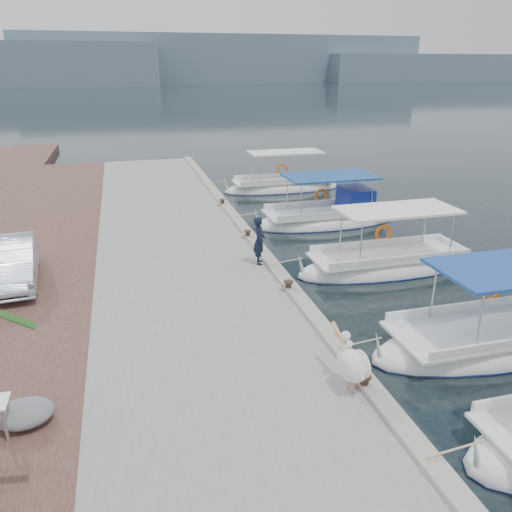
% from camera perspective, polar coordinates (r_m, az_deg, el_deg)
% --- Properties ---
extents(ground, '(400.00, 400.00, 0.00)m').
position_cam_1_polar(ground, '(14.11, 6.97, -8.16)').
color(ground, black).
rests_on(ground, ground).
extents(concrete_quay, '(6.00, 40.00, 0.50)m').
position_cam_1_polar(concrete_quay, '(17.74, -8.09, -1.02)').
color(concrete_quay, gray).
rests_on(concrete_quay, ground).
extents(quay_curb, '(0.44, 40.00, 0.12)m').
position_cam_1_polar(quay_curb, '(18.12, 0.60, 0.73)').
color(quay_curb, '#9A9689').
rests_on(quay_curb, concrete_quay).
extents(cobblestone_strip, '(4.00, 40.00, 0.50)m').
position_cam_1_polar(cobblestone_strip, '(17.94, -24.13, -2.49)').
color(cobblestone_strip, '#4C2E28').
rests_on(cobblestone_strip, ground).
extents(distant_hills, '(330.00, 60.00, 18.00)m').
position_cam_1_polar(distant_hills, '(215.63, -6.22, 21.11)').
color(distant_hills, slate).
rests_on(distant_hills, ground).
extents(fishing_caique_b, '(7.73, 2.43, 2.83)m').
position_cam_1_polar(fishing_caique_b, '(14.73, 26.66, -8.58)').
color(fishing_caique_b, white).
rests_on(fishing_caique_b, ground).
extents(fishing_caique_c, '(6.85, 2.18, 2.83)m').
position_cam_1_polar(fishing_caique_c, '(18.42, 14.81, -1.11)').
color(fishing_caique_c, white).
rests_on(fishing_caique_c, ground).
extents(fishing_caique_d, '(6.69, 2.56, 2.83)m').
position_cam_1_polar(fishing_caique_d, '(23.27, 8.05, 4.20)').
color(fishing_caique_d, white).
rests_on(fishing_caique_d, ground).
extents(fishing_caique_e, '(6.94, 2.10, 2.83)m').
position_cam_1_polar(fishing_caique_e, '(29.37, 3.01, 7.76)').
color(fishing_caique_e, white).
rests_on(fishing_caique_e, ground).
extents(mooring_bollards, '(0.28, 20.28, 0.33)m').
position_cam_1_polar(mooring_bollards, '(14.94, 3.72, -3.34)').
color(mooring_bollards, black).
rests_on(mooring_bollards, concrete_quay).
extents(pelican, '(0.53, 1.46, 1.14)m').
position_cam_1_polar(pelican, '(10.70, 10.96, -11.96)').
color(pelican, tan).
rests_on(pelican, concrete_quay).
extents(fisherman, '(0.50, 0.66, 1.65)m').
position_cam_1_polar(fisherman, '(16.76, 0.38, 1.79)').
color(fisherman, black).
rests_on(fisherman, concrete_quay).
extents(parked_car, '(1.83, 4.22, 1.35)m').
position_cam_1_polar(parked_car, '(17.10, -26.20, -0.60)').
color(parked_car, silver).
rests_on(parked_car, cobblestone_strip).
extents(tarp_bundle, '(1.10, 0.90, 0.40)m').
position_cam_1_polar(tarp_bundle, '(10.78, -24.98, -16.00)').
color(tarp_bundle, slate).
rests_on(tarp_bundle, cobblestone_strip).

